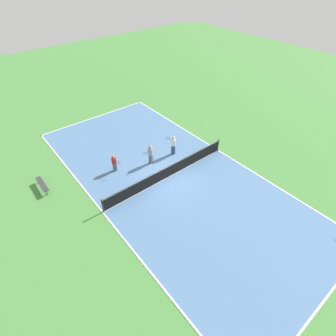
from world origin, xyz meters
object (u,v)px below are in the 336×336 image
Objects in this scene: player_baseline_gray at (150,153)px; player_near_white at (173,144)px; tennis_net at (168,171)px; player_coach_red at (114,162)px; bench at (42,184)px; tennis_ball_midcourt at (113,120)px; tennis_ball_right_alley at (336,239)px.

player_baseline_gray is 0.99× the size of player_near_white.
player_coach_red is (2.65, -3.16, 0.24)m from tennis_net.
player_near_white is (-9.82, 2.62, 0.60)m from bench.
tennis_net is 10.08m from tennis_ball_midcourt.
player_coach_red reaches higher than bench.
player_coach_red is at bearing 73.44° from bench.
player_baseline_gray is 13.35m from tennis_ball_right_alley.
bench is at bearing -33.26° from player_baseline_gray.
player_coach_red is at bearing -35.70° from player_baseline_gray.
bench reaches higher than tennis_ball_right_alley.
player_near_white reaches higher than player_coach_red.
tennis_ball_right_alley is at bearing 20.46° from player_coach_red.
player_baseline_gray is at bearing -71.55° from tennis_ball_right_alley.
player_baseline_gray is 2.18m from player_near_white.
tennis_net is 11.28m from tennis_ball_right_alley.
tennis_net is 5.80× the size of bench.
bench is at bearing 64.30° from player_near_white.
player_baseline_gray is (0.00, -2.18, 0.40)m from tennis_net.
player_coach_red is at bearing 65.97° from player_near_white.
bench is 8.06m from player_baseline_gray.
tennis_ball_midcourt is at bearing -2.86° from player_near_white.
tennis_net is 2.21m from player_baseline_gray.
tennis_net is at bearing -68.06° from tennis_ball_right_alley.
tennis_ball_right_alley is (-4.21, 10.45, -0.52)m from tennis_net.
tennis_ball_right_alley is at bearing 98.75° from tennis_ball_midcourt.
player_near_white is (-4.82, 1.14, 0.17)m from player_coach_red.
bench is 1.12× the size of player_baseline_gray.
player_coach_red is (2.65, -0.98, -0.16)m from player_baseline_gray.
tennis_ball_midcourt and tennis_ball_right_alley have the same top height.
player_coach_red is (-5.00, 1.49, 0.43)m from bench.
player_baseline_gray is (-7.65, 2.47, 0.58)m from bench.
player_near_white is 12.67m from tennis_ball_right_alley.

